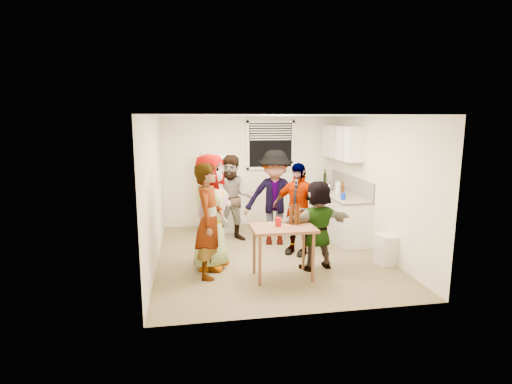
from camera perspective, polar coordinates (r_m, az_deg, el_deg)
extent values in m
cube|color=white|center=(8.83, -5.16, -0.02)|extent=(0.70, 0.70, 1.70)
cube|color=white|center=(8.76, 11.50, -3.10)|extent=(0.60, 2.20, 0.86)
cube|color=#B8A992|center=(8.66, 11.61, -0.20)|extent=(0.64, 2.22, 0.04)
cube|color=#AEA79E|center=(8.74, 13.40, 1.14)|extent=(0.03, 2.20, 0.36)
cube|color=white|center=(8.77, 12.19, 6.95)|extent=(0.34, 1.60, 0.70)
cylinder|color=white|center=(8.61, 11.59, -0.13)|extent=(0.11, 0.11, 0.23)
cylinder|color=black|center=(9.59, 9.76, 1.01)|extent=(0.07, 0.07, 0.28)
cylinder|color=#47230C|center=(8.17, 12.21, -0.73)|extent=(0.06, 0.06, 0.24)
cylinder|color=#082FC2|center=(7.91, 12.33, -1.09)|extent=(0.10, 0.10, 0.13)
cube|color=gold|center=(9.27, 11.59, 1.10)|extent=(0.02, 0.19, 0.16)
cube|color=silver|center=(7.23, 18.29, -7.83)|extent=(0.39, 0.39, 0.51)
cylinder|color=#47230C|center=(6.30, 5.63, -4.62)|extent=(0.06, 0.06, 0.23)
cylinder|color=red|center=(6.19, 3.17, -4.85)|extent=(0.10, 0.10, 0.13)
imported|color=#9A9A9A|center=(6.85, -6.38, -10.58)|extent=(2.11, 1.62, 0.60)
imported|color=#141933|center=(6.49, -6.53, -11.82)|extent=(1.91, 1.13, 0.43)
imported|color=brown|center=(8.22, -3.18, -6.90)|extent=(0.97, 1.80, 0.66)
imported|color=#3A3A3F|center=(8.02, 2.66, -7.34)|extent=(1.54, 2.06, 0.69)
imported|color=black|center=(7.49, 5.81, -8.71)|extent=(1.85, 1.92, 0.41)
imported|color=#F6A059|center=(6.84, 8.60, -10.66)|extent=(1.67, 1.75, 0.44)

